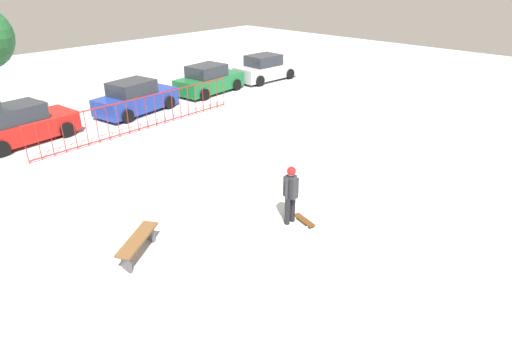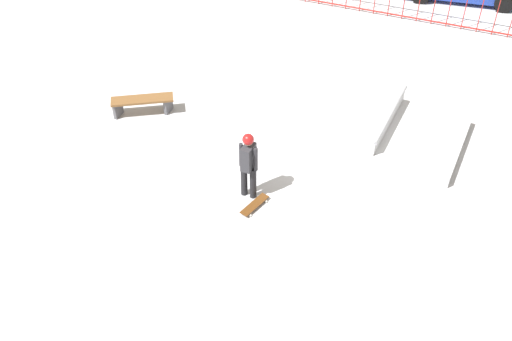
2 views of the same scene
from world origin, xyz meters
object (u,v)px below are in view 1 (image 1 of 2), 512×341
parked_car_blue (135,98)px  parked_car_red (22,125)px  park_bench (138,242)px  parked_car_silver (265,69)px  skateboard (304,220)px  skate_ramp (232,167)px  skater (291,191)px  parked_car_green (209,80)px

parked_car_blue → parked_car_red: bearing=172.2°
park_bench → parked_car_silver: (15.87, 10.15, 0.37)m
parked_car_red → parked_car_silver: size_ratio=1.02×
skateboard → park_bench: size_ratio=0.52×
skate_ramp → skateboard: 3.81m
skater → park_bench: size_ratio=1.10×
skate_ramp → skateboard: bearing=-98.8°
parked_car_red → parked_car_silver: 14.73m
parked_car_silver → skateboard: bearing=-131.4°
skate_ramp → skateboard: skate_ramp is taller
skater → parked_car_red: bearing=14.6°
park_bench → parked_car_red: bearing=83.6°
skate_ramp → parked_car_red: 9.26m
park_bench → parked_car_silver: parked_car_silver is taller
skate_ramp → parked_car_silver: bearing=40.6°
parked_car_red → park_bench: bearing=-102.0°
skate_ramp → parked_car_green: bearing=56.0°
skater → park_bench: bearing=66.8°
skater → parked_car_green: (7.68, 12.21, -0.28)m
skater → parked_car_blue: bearing=-10.8°
parked_car_green → parked_car_silver: same height
park_bench → parked_car_silver: size_ratio=0.38×
parked_car_silver → skater: bearing=-132.7°
skate_ramp → parked_car_green: size_ratio=1.30×
skater → skateboard: 1.02m
skate_ramp → park_bench: (-4.82, -1.62, 0.04)m
parked_car_green → parked_car_silver: bearing=-9.0°
parked_car_green → skater: bearing=-127.6°
skateboard → parked_car_red: 12.56m
park_bench → parked_car_blue: parked_car_blue is taller
parked_car_red → parked_car_blue: bearing=-4.4°
skateboard → parked_car_green: (7.40, 12.52, 0.65)m
skater → parked_car_blue: 12.32m
parked_car_blue → parked_car_green: bearing=-6.4°
skate_ramp → parked_car_silver: (11.05, 8.53, 0.41)m
skateboard → skate_ramp: bearing=4.1°
park_bench → skater: bearing=-25.4°
skate_ramp → parked_car_silver: parked_car_silver is taller
skateboard → parked_car_blue: bearing=4.5°
parked_car_red → parked_car_silver: (14.73, 0.04, 0.00)m
skateboard → parked_car_blue: 12.57m
parked_car_green → skate_ramp: bearing=-132.5°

